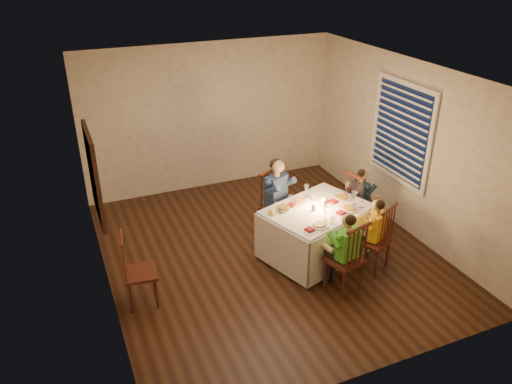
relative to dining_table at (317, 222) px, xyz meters
name	(u,v)px	position (x,y,z in m)	size (l,w,h in m)	color
ground	(268,252)	(-0.60, 0.31, -0.53)	(5.00, 5.00, 0.00)	black
wall_left	(97,201)	(-2.85, 0.31, 0.77)	(0.02, 5.00, 2.60)	silver
wall_right	(405,147)	(1.65, 0.31, 0.77)	(0.02, 5.00, 2.60)	silver
wall_back	(211,117)	(-0.60, 2.81, 0.77)	(4.50, 0.02, 2.60)	silver
ceiling	(270,74)	(-0.60, 0.31, 2.07)	(5.00, 5.00, 0.00)	white
dining_table	(317,222)	(0.00, 0.00, 0.00)	(1.69, 1.45, 0.72)	white
chair_adult	(277,234)	(-0.27, 0.72, -0.53)	(0.42, 0.40, 1.02)	#36140E
chair_near_left	(342,289)	(-0.07, -0.85, -0.53)	(0.42, 0.40, 1.02)	#36140E
chair_near_right	(369,268)	(0.53, -0.61, -0.53)	(0.42, 0.40, 1.02)	#36140E
chair_end	(357,230)	(0.94, 0.31, -0.53)	(0.42, 0.40, 1.02)	#36140E
chair_extra	(144,301)	(-2.50, -0.10, -0.53)	(0.41, 0.39, 0.99)	#36140E
adult	(277,234)	(-0.27, 0.72, -0.53)	(0.45, 0.42, 1.24)	#2E4B75
child_green	(342,289)	(-0.07, -0.85, -0.53)	(0.38, 0.35, 1.12)	green
child_yellow	(369,268)	(0.53, -0.61, -0.53)	(0.36, 0.33, 1.07)	gold
child_teal	(357,230)	(0.94, 0.31, -0.53)	(0.34, 0.32, 1.05)	#192B3E
setting_adult	(300,201)	(-0.13, 0.27, 0.22)	(0.26, 0.26, 0.02)	silver
setting_green	(319,225)	(-0.21, -0.42, 0.22)	(0.26, 0.26, 0.02)	silver
setting_yellow	(349,209)	(0.39, -0.19, 0.22)	(0.26, 0.26, 0.02)	silver
setting_teal	(341,198)	(0.46, 0.13, 0.22)	(0.26, 0.26, 0.02)	silver
candle_left	(314,207)	(-0.08, -0.03, 0.26)	(0.06, 0.06, 0.10)	white
candle_right	(323,203)	(0.10, 0.04, 0.26)	(0.06, 0.06, 0.10)	white
squash	(271,212)	(-0.67, 0.09, 0.26)	(0.09, 0.09, 0.09)	yellow
orange_fruit	(325,200)	(0.18, 0.11, 0.25)	(0.08, 0.08, 0.08)	#F35C14
serving_bowl	(283,209)	(-0.47, 0.13, 0.24)	(0.19, 0.19, 0.05)	silver
wall_mirror	(94,176)	(-2.82, 0.61, 0.97)	(0.06, 0.95, 1.15)	black
window_blinds	(401,132)	(1.60, 0.41, 0.97)	(0.07, 1.34, 1.54)	#0D1837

